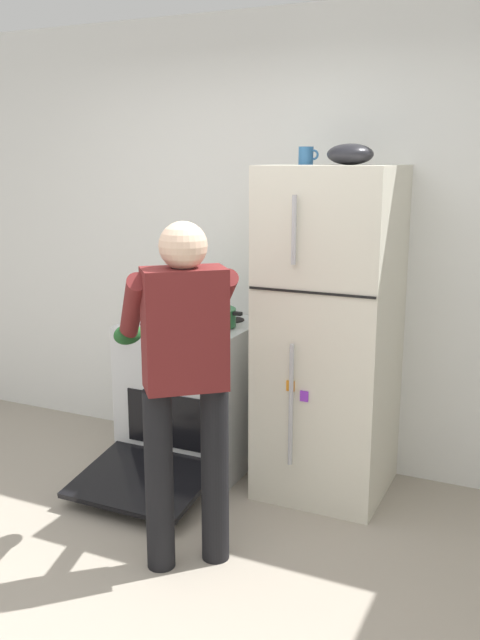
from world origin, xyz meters
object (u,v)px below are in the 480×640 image
at_px(person_cook, 184,364).
at_px(coffee_mug, 306,156).
at_px(red_pot, 212,317).
at_px(mixing_bowl, 350,154).
at_px(refrigerator, 330,334).
at_px(pepper_mill, 167,296).
at_px(stove_range, 193,394).

height_order(person_cook, coffee_mug, coffee_mug).
height_order(red_pot, mixing_bowl, mixing_bowl).
bearing_deg(refrigerator, person_cook, -110.33).
xyz_separation_m(red_pot, pepper_mill, (-0.46, 0.25, 0.04)).
relative_size(refrigerator, person_cook, 1.14).
height_order(refrigerator, mixing_bowl, mixing_bowl).
bearing_deg(stove_range, red_pot, -11.42).
bearing_deg(person_cook, red_pot, 109.80).
bearing_deg(coffee_mug, person_cook, -100.30).
height_order(pepper_mill, mixing_bowl, mixing_bowl).
relative_size(refrigerator, stove_range, 1.51).
distance_m(stove_range, red_pot, 0.54).
bearing_deg(stove_range, refrigerator, 1.15).
bearing_deg(coffee_mug, pepper_mill, 171.35).
height_order(coffee_mug, mixing_bowl, mixing_bowl).
bearing_deg(stove_range, pepper_mill, 144.03).
xyz_separation_m(refrigerator, coffee_mug, (-0.18, 0.05, 0.96)).
distance_m(refrigerator, mixing_bowl, 0.97).
xyz_separation_m(person_cook, pepper_mill, (-0.80, 1.19, 0.03)).
xyz_separation_m(red_pot, mixing_bowl, (0.78, 0.05, 0.93)).
height_order(refrigerator, pepper_mill, refrigerator).
bearing_deg(red_pot, refrigerator, 4.04).
xyz_separation_m(refrigerator, mixing_bowl, (0.08, 0.00, 0.97)).
bearing_deg(person_cook, mixing_bowl, 65.70).
bearing_deg(stove_range, mixing_bowl, 1.07).
xyz_separation_m(refrigerator, stove_range, (-0.86, -0.02, -0.47)).
relative_size(red_pot, mixing_bowl, 1.56).
bearing_deg(pepper_mill, red_pot, -28.52).
xyz_separation_m(refrigerator, red_pot, (-0.70, -0.05, 0.04)).
xyz_separation_m(person_cook, coffee_mug, (0.19, 1.04, 0.91)).
distance_m(red_pot, coffee_mug, 1.07).
bearing_deg(red_pot, person_cook, -70.20).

